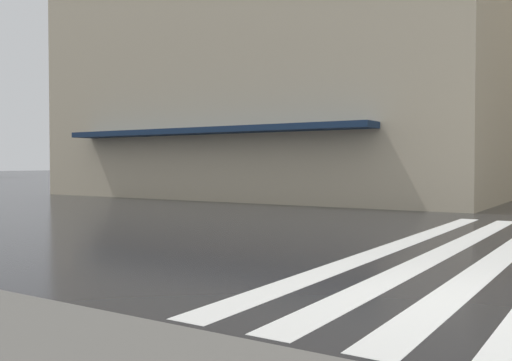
% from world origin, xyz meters
% --- Properties ---
extents(ground_plane, '(220.00, 220.00, 0.00)m').
position_xyz_m(ground_plane, '(0.00, 0.00, 0.00)').
color(ground_plane, black).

